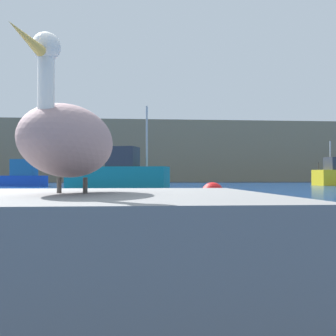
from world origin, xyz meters
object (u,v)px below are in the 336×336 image
(mooring_buoy, at_px, (213,194))
(fishing_boat_blue, at_px, (15,177))
(pelican, at_px, (69,139))
(fishing_boat_teal, at_px, (118,175))

(mooring_buoy, bearing_deg, fishing_boat_blue, 115.78)
(pelican, height_order, fishing_boat_blue, fishing_boat_blue)
(fishing_boat_teal, bearing_deg, mooring_buoy, -60.19)
(pelican, relative_size, mooring_buoy, 1.92)
(fishing_boat_teal, relative_size, mooring_buoy, 9.31)
(fishing_boat_blue, xyz_separation_m, mooring_buoy, (12.60, -26.08, -0.44))
(fishing_boat_teal, xyz_separation_m, fishing_boat_blue, (-9.34, 11.62, -0.19))
(pelican, distance_m, mooring_buoy, 10.80)
(pelican, xyz_separation_m, fishing_boat_blue, (-9.69, 36.46, -0.34))
(fishing_boat_blue, bearing_deg, pelican, -59.76)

